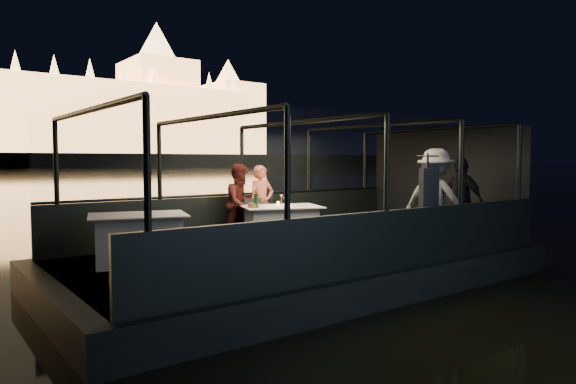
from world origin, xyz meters
TOP-DOWN VIEW (x-y plane):
  - boat_hull at (0.00, 0.00)m, footprint 8.60×4.40m
  - boat_deck at (0.00, 0.00)m, footprint 8.00×4.00m
  - gunwale_port at (0.00, 2.00)m, footprint 8.00×0.08m
  - gunwale_starboard at (0.00, -2.00)m, footprint 8.00×0.08m
  - cabin_glass_port at (0.00, 2.00)m, footprint 8.00×0.02m
  - cabin_glass_starboard at (0.00, -2.00)m, footprint 8.00×0.02m
  - cabin_roof_glass at (0.00, 0.00)m, footprint 8.00×4.00m
  - end_wall_fore at (-4.00, 0.00)m, footprint 0.02×4.00m
  - end_wall_aft at (4.00, 0.00)m, footprint 0.02×4.00m
  - canopy_ribs at (0.00, 0.00)m, footprint 8.00×4.00m
  - dining_table_central at (0.08, 0.73)m, footprint 1.73×1.50m
  - dining_table_aft at (-2.69, 0.73)m, footprint 1.72×1.45m
  - chair_port_left at (-0.12, 1.19)m, footprint 0.50×0.50m
  - chair_port_right at (0.40, 1.48)m, footprint 0.61×0.61m
  - coat_stand at (1.24, -1.75)m, footprint 0.59×0.53m
  - person_woman_coral at (0.17, 1.53)m, footprint 0.56×0.38m
  - person_man_maroon at (-0.32, 1.53)m, footprint 0.84×0.71m
  - passenger_stripe at (2.03, -1.32)m, footprint 0.95×1.32m
  - passenger_dark at (2.90, -1.22)m, footprint 0.44×1.00m
  - wine_bottle at (-0.52, 0.68)m, footprint 0.08×0.08m
  - bread_basket at (-0.51, 0.76)m, footprint 0.22×0.22m
  - amber_candle at (0.05, 0.78)m, footprint 0.07×0.07m
  - plate_near at (0.35, 0.59)m, footprint 0.27×0.27m
  - plate_far at (-0.40, 0.96)m, footprint 0.29×0.29m
  - wine_glass_white at (-0.43, 0.59)m, footprint 0.07×0.07m
  - wine_glass_red at (0.23, 0.92)m, footprint 0.08×0.08m
  - wine_glass_empty at (0.06, 0.58)m, footprint 0.06×0.06m

SIDE VIEW (x-z plane):
  - boat_hull at x=0.00m, z-range -0.50..0.50m
  - boat_deck at x=0.00m, z-range 0.46..0.50m
  - dining_table_central at x=0.08m, z-range 0.50..1.27m
  - dining_table_aft at x=-2.69m, z-range 0.49..1.28m
  - gunwale_port at x=0.00m, z-range 0.50..1.40m
  - gunwale_starboard at x=0.00m, z-range 0.50..1.40m
  - chair_port_left at x=-0.12m, z-range 0.52..1.38m
  - chair_port_right at x=0.40m, z-range 0.45..1.45m
  - person_woman_coral at x=0.17m, z-range 0.49..2.01m
  - person_man_maroon at x=-0.32m, z-range 0.47..2.03m
  - plate_near at x=0.35m, z-range 1.26..1.28m
  - plate_far at x=-0.40m, z-range 1.26..1.28m
  - bread_basket at x=-0.51m, z-range 1.26..1.35m
  - amber_candle at x=0.05m, z-range 1.26..1.35m
  - passenger_stripe at x=2.03m, z-range 0.43..2.27m
  - passenger_dark at x=2.90m, z-range 0.50..2.20m
  - wine_glass_white at x=-0.43m, z-range 1.26..1.46m
  - wine_glass_red at x=0.23m, z-range 1.26..1.46m
  - wine_glass_empty at x=0.06m, z-range 1.27..1.45m
  - coat_stand at x=1.24m, z-range 0.53..2.27m
  - wine_bottle at x=-0.52m, z-range 1.26..1.57m
  - end_wall_fore at x=-4.00m, z-range 0.50..2.80m
  - end_wall_aft at x=4.00m, z-range 0.50..2.80m
  - canopy_ribs at x=0.00m, z-range 0.50..2.80m
  - cabin_glass_port at x=0.00m, z-range 1.40..2.80m
  - cabin_glass_starboard at x=0.00m, z-range 1.40..2.80m
  - cabin_roof_glass at x=0.00m, z-range 2.79..2.81m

